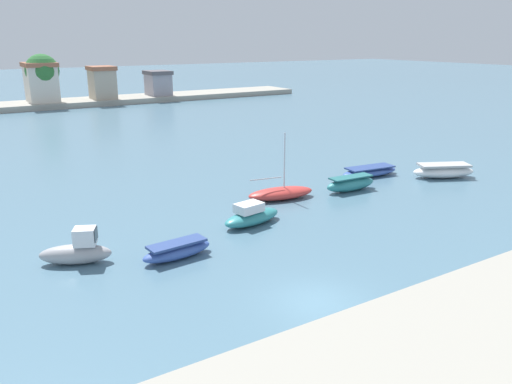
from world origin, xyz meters
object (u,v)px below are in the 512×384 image
at_px(moored_boat_6, 443,171).
at_px(moored_boat_1, 177,251).
at_px(moored_boat_4, 351,184).
at_px(moored_boat_2, 252,216).
at_px(moored_boat_0, 77,251).
at_px(moored_boat_3, 281,193).
at_px(moored_boat_5, 370,172).

bearing_deg(moored_boat_6, moored_boat_1, -146.54).
bearing_deg(moored_boat_6, moored_boat_4, -161.42).
xyz_separation_m(moored_boat_2, moored_boat_6, (19.89, 1.05, 0.01)).
distance_m(moored_boat_0, moored_boat_3, 16.00).
relative_size(moored_boat_2, moored_boat_3, 0.84).
bearing_deg(moored_boat_5, moored_boat_1, -155.27).
bearing_deg(moored_boat_1, moored_boat_4, 10.70).
relative_size(moored_boat_1, moored_boat_2, 0.91).
distance_m(moored_boat_2, moored_boat_5, 15.70).
bearing_deg(moored_boat_1, moored_boat_3, 23.22).
relative_size(moored_boat_4, moored_boat_5, 0.81).
bearing_deg(moored_boat_6, moored_boat_3, -162.90).
height_order(moored_boat_3, moored_boat_4, moored_boat_3).
relative_size(moored_boat_0, moored_boat_1, 0.94).
height_order(moored_boat_2, moored_boat_6, moored_boat_2).
xyz_separation_m(moored_boat_1, moored_boat_3, (10.87, 5.80, 0.01)).
relative_size(moored_boat_1, moored_boat_5, 0.74).
bearing_deg(moored_boat_0, moored_boat_3, 38.53).
bearing_deg(moored_boat_2, moored_boat_0, 171.15).
xyz_separation_m(moored_boat_4, moored_boat_6, (9.41, -1.23, 0.00)).
relative_size(moored_boat_0, moored_boat_5, 0.70).
distance_m(moored_boat_2, moored_boat_4, 10.72).
bearing_deg(moored_boat_4, moored_boat_6, -4.75).
relative_size(moored_boat_0, moored_boat_3, 0.73).
distance_m(moored_boat_0, moored_boat_5, 26.34).
distance_m(moored_boat_3, moored_boat_6, 15.40).
relative_size(moored_boat_0, moored_boat_4, 0.86).
bearing_deg(moored_boat_2, moored_boat_4, 2.51).
height_order(moored_boat_1, moored_boat_2, moored_boat_2).
bearing_deg(moored_boat_1, moored_boat_2, 15.99).
distance_m(moored_boat_0, moored_boat_6, 30.82).
height_order(moored_boat_2, moored_boat_5, moored_boat_2).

